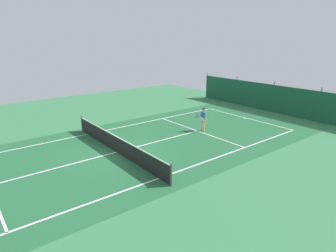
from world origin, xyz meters
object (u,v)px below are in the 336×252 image
(tennis_player, at_px, (203,118))
(tennis_ball_near_player, at_px, (170,128))
(tennis_net, at_px, (116,144))
(tennis_ball_midcourt, at_px, (292,130))

(tennis_player, distance_m, tennis_ball_near_player, 2.60)
(tennis_net, xyz_separation_m, tennis_player, (0.21, 6.72, 0.45))
(tennis_ball_near_player, bearing_deg, tennis_ball_midcourt, 48.09)
(tennis_player, bearing_deg, tennis_ball_midcourt, -119.77)
(tennis_ball_near_player, distance_m, tennis_ball_midcourt, 8.69)
(tennis_net, distance_m, tennis_player, 6.74)
(tennis_net, height_order, tennis_ball_near_player, tennis_net)
(tennis_net, relative_size, tennis_ball_near_player, 153.33)
(tennis_player, height_order, tennis_ball_midcourt, tennis_player)
(tennis_player, relative_size, tennis_ball_near_player, 24.85)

